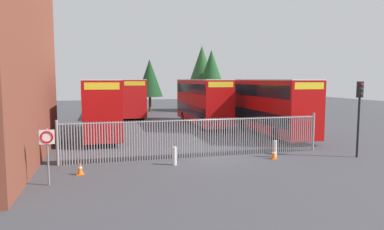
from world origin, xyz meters
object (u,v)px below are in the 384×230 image
object	(u,v)px
double_decker_bus_near_gate	(269,104)
double_decker_bus_far_back	(131,96)
bollard_center_front	(275,149)
traffic_cone_by_gate	(80,169)
double_decker_bus_behind_fence_left	(202,100)
bollard_near_left	(175,156)
traffic_cone_mid_forecourt	(274,154)
double_decker_bus_behind_fence_right	(102,105)
speed_limit_sign_post	(47,143)
traffic_light_kerbside	(359,105)

from	to	relation	value
double_decker_bus_near_gate	double_decker_bus_far_back	size ratio (longest dim) A/B	1.00
bollard_center_front	traffic_cone_by_gate	xyz separation A→B (m)	(-10.54, -1.02, -0.19)
double_decker_bus_behind_fence_left	bollard_center_front	size ratio (longest dim) A/B	11.38
bollard_near_left	double_decker_bus_near_gate	bearing A→B (deg)	39.84
traffic_cone_mid_forecourt	double_decker_bus_behind_fence_right	bearing A→B (deg)	130.96
double_decker_bus_behind_fence_right	bollard_center_front	distance (m)	13.95
double_decker_bus_near_gate	double_decker_bus_behind_fence_left	world-z (taller)	same
double_decker_bus_behind_fence_right	speed_limit_sign_post	size ratio (longest dim) A/B	4.50
speed_limit_sign_post	traffic_light_kerbside	bearing A→B (deg)	4.09
double_decker_bus_far_back	traffic_light_kerbside	world-z (taller)	double_decker_bus_far_back
bollard_near_left	traffic_cone_by_gate	bearing A→B (deg)	-171.66
bollard_center_front	speed_limit_sign_post	xyz separation A→B (m)	(-11.72, -2.39, 1.30)
double_decker_bus_behind_fence_right	double_decker_bus_far_back	xyz separation A→B (m)	(3.34, 13.94, 0.00)
bollard_center_front	double_decker_bus_behind_fence_left	bearing A→B (deg)	90.30
double_decker_bus_behind_fence_left	speed_limit_sign_post	distance (m)	20.51
double_decker_bus_far_back	traffic_light_kerbside	xyz separation A→B (m)	(10.58, -25.26, 0.56)
double_decker_bus_behind_fence_right	bollard_near_left	bearing A→B (deg)	-71.34
bollard_center_front	bollard_near_left	bearing A→B (deg)	-176.67
bollard_center_front	double_decker_bus_far_back	bearing A→B (deg)	104.23
double_decker_bus_near_gate	traffic_cone_mid_forecourt	bearing A→B (deg)	-115.47
double_decker_bus_behind_fence_left	speed_limit_sign_post	bearing A→B (deg)	-124.62
double_decker_bus_behind_fence_left	traffic_cone_mid_forecourt	bearing A→B (deg)	-90.90
speed_limit_sign_post	double_decker_bus_behind_fence_left	bearing A→B (deg)	55.38
bollard_center_front	traffic_cone_by_gate	bearing A→B (deg)	-174.46
bollard_near_left	traffic_cone_by_gate	size ratio (longest dim) A/B	1.61
double_decker_bus_behind_fence_right	bollard_center_front	world-z (taller)	double_decker_bus_behind_fence_right
double_decker_bus_near_gate	traffic_cone_by_gate	bearing A→B (deg)	-148.74
traffic_cone_mid_forecourt	traffic_light_kerbside	xyz separation A→B (m)	(4.80, -0.80, 2.70)
bollard_near_left	double_decker_bus_behind_fence_left	bearing A→B (deg)	68.50
traffic_light_kerbside	speed_limit_sign_post	bearing A→B (deg)	-175.91
speed_limit_sign_post	double_decker_bus_far_back	bearing A→B (deg)	77.98
double_decker_bus_near_gate	bollard_center_front	bearing A→B (deg)	-114.81
double_decker_bus_behind_fence_right	speed_limit_sign_post	world-z (taller)	double_decker_bus_behind_fence_right
double_decker_bus_far_back	traffic_cone_mid_forecourt	distance (m)	25.22
double_decker_bus_near_gate	double_decker_bus_behind_fence_left	distance (m)	7.84
double_decker_bus_far_back	bollard_center_front	xyz separation A→B (m)	(6.09, -24.03, -1.95)
traffic_cone_by_gate	traffic_cone_mid_forecourt	distance (m)	10.25
traffic_cone_mid_forecourt	traffic_light_kerbside	world-z (taller)	traffic_light_kerbside
double_decker_bus_near_gate	bollard_near_left	size ratio (longest dim) A/B	11.38
double_decker_bus_behind_fence_left	bollard_center_front	distance (m)	14.61
traffic_light_kerbside	traffic_cone_by_gate	bearing A→B (deg)	179.20
bollard_center_front	traffic_light_kerbside	size ratio (longest dim) A/B	0.22
bollard_near_left	bollard_center_front	distance (m)	5.92
double_decker_bus_behind_fence_left	speed_limit_sign_post	size ratio (longest dim) A/B	4.50
traffic_cone_by_gate	speed_limit_sign_post	distance (m)	2.34
double_decker_bus_behind_fence_right	bollard_center_front	bearing A→B (deg)	-46.90
traffic_cone_by_gate	bollard_center_front	bearing A→B (deg)	5.54
double_decker_bus_behind_fence_left	traffic_cone_by_gate	distance (m)	18.82
double_decker_bus_far_back	traffic_cone_by_gate	xyz separation A→B (m)	(-4.45, -25.05, -2.13)
double_decker_bus_behind_fence_left	speed_limit_sign_post	xyz separation A→B (m)	(-11.64, -16.87, -0.65)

